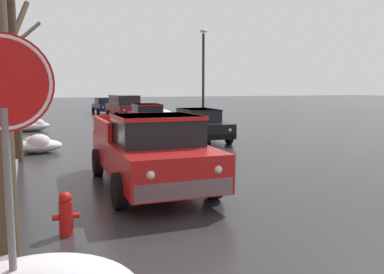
{
  "coord_description": "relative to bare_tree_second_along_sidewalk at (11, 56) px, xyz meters",
  "views": [
    {
      "loc": [
        -4.46,
        -2.94,
        2.34
      ],
      "look_at": [
        0.23,
        8.19,
        0.84
      ],
      "focal_mm": 36.95,
      "sensor_mm": 36.0,
      "label": 1
    }
  ],
  "objects": [
    {
      "name": "stop_sign_at_corner",
      "position": [
        0.19,
        -10.34,
        -1.19
      ],
      "size": [
        0.76,
        0.06,
        2.76
      ],
      "color": "slate",
      "rests_on": "ground"
    },
    {
      "name": "snow_bank_mid_block_left",
      "position": [
        0.44,
        9.49,
        -3.04
      ],
      "size": [
        2.4,
        1.12,
        0.67
      ],
      "color": "white",
      "rests_on": "ground"
    },
    {
      "name": "sedan_darkblue_queued_behind_truck",
      "position": [
        7.02,
        22.85,
        -2.58
      ],
      "size": [
        1.97,
        3.9,
        1.42
      ],
      "color": "navy",
      "rests_on": "ground"
    },
    {
      "name": "snow_bank_along_left_kerb",
      "position": [
        8.97,
        12.74,
        -2.92
      ],
      "size": [
        1.65,
        1.29,
        0.84
      ],
      "color": "white",
      "rests_on": "ground"
    },
    {
      "name": "fire_hydrant",
      "position": [
        0.85,
        -7.28,
        -2.97
      ],
      "size": [
        0.42,
        0.22,
        0.71
      ],
      "color": "red",
      "rests_on": "ground"
    },
    {
      "name": "pickup_truck_red_approaching_near_lane",
      "position": [
        2.99,
        -4.82,
        -2.44
      ],
      "size": [
        2.36,
        5.38,
        1.76
      ],
      "color": "red",
      "rests_on": "ground"
    },
    {
      "name": "suv_maroon_parked_far_down_block",
      "position": [
        7.1,
        15.37,
        -2.34
      ],
      "size": [
        2.19,
        4.44,
        1.82
      ],
      "color": "maroon",
      "rests_on": "ground"
    },
    {
      "name": "sedan_black_parked_kerbside_close",
      "position": [
        7.45,
        2.35,
        -2.57
      ],
      "size": [
        2.12,
        4.38,
        1.42
      ],
      "color": "black",
      "rests_on": "ground"
    },
    {
      "name": "snow_bank_near_corner_left",
      "position": [
        0.64,
        1.61,
        -3.05
      ],
      "size": [
        1.75,
        1.06,
        0.7
      ],
      "color": "white",
      "rests_on": "ground"
    },
    {
      "name": "street_lamp_post",
      "position": [
        9.51,
        6.49,
        -0.2
      ],
      "size": [
        0.44,
        0.24,
        5.55
      ],
      "color": "#28282D",
      "rests_on": "ground"
    },
    {
      "name": "sedan_red_parked_kerbside_mid",
      "position": [
        6.89,
        8.6,
        -2.57
      ],
      "size": [
        2.23,
        4.43,
        1.42
      ],
      "color": "red",
      "rests_on": "ground"
    },
    {
      "name": "snow_bank_near_corner_right",
      "position": [
        9.18,
        13.94,
        -2.93
      ],
      "size": [
        2.32,
        0.97,
        0.84
      ],
      "color": "white",
      "rests_on": "ground"
    },
    {
      "name": "bare_tree_second_along_sidewalk",
      "position": [
        0.0,
        0.0,
        0.0
      ],
      "size": [
        2.16,
        3.81,
        6.87
      ],
      "color": "#423323",
      "rests_on": "ground"
    }
  ]
}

